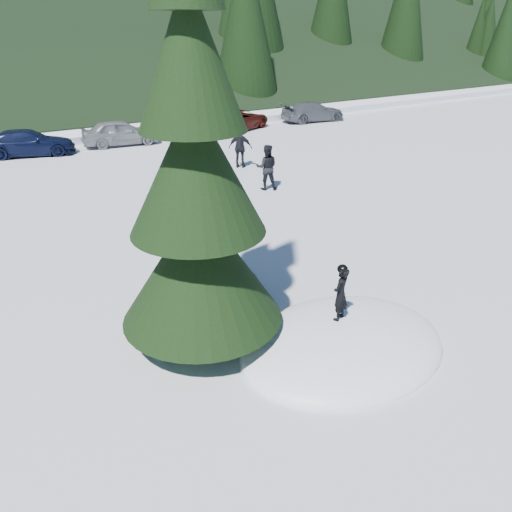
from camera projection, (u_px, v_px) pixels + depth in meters
ground at (342, 346)px, 10.13m from camera, size 200.00×200.00×0.00m
snow_mound at (342, 346)px, 10.13m from camera, size 4.48×3.52×0.96m
spruce_tall at (196, 185)px, 8.97m from camera, size 3.20×3.20×8.60m
spruce_short at (210, 215)px, 11.04m from camera, size 2.20×2.20×5.37m
child_skier at (341, 294)px, 9.96m from camera, size 0.49×0.41×1.15m
adult_0 at (267, 167)px, 19.51m from camera, size 1.09×1.03×1.77m
adult_1 at (240, 148)px, 22.56m from camera, size 1.09×1.04×1.82m
car_3 at (29, 143)px, 24.82m from camera, size 4.68×2.93×1.27m
car_4 at (120, 132)px, 26.94m from camera, size 4.25×2.26×1.38m
car_5 at (185, 121)px, 30.49m from camera, size 4.08×2.04×1.29m
car_6 at (239, 119)px, 31.09m from camera, size 4.92×3.56×1.24m
car_7 at (313, 112)px, 33.74m from camera, size 4.65×2.40×1.29m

